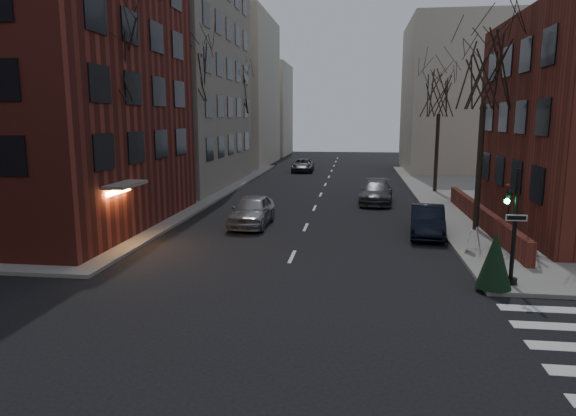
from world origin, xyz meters
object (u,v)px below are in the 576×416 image
(parked_sedan, at_px, (427,221))
(evergreen_shrub, at_px, (495,260))
(streetlamp_far, at_px, (248,134))
(car_lane_far, at_px, (303,165))
(traffic_signal, at_px, (512,234))
(tree_right_b, at_px, (440,94))
(tree_left_c, at_px, (236,94))
(car_lane_gray, at_px, (376,192))
(sandwich_board, at_px, (473,240))
(tree_left_a, at_px, (106,59))
(tree_left_b, at_px, (190,72))
(tree_right_a, at_px, (485,72))
(streetlamp_near, at_px, (181,143))
(car_lane_silver, at_px, (252,211))

(parked_sedan, distance_m, evergreen_shrub, 8.39)
(streetlamp_far, relative_size, evergreen_shrub, 3.21)
(parked_sedan, relative_size, car_lane_far, 0.91)
(traffic_signal, height_order, tree_right_b, tree_right_b)
(tree_left_c, distance_m, car_lane_gray, 20.05)
(tree_right_b, xyz_separation_m, car_lane_gray, (-4.74, -5.56, -6.82))
(tree_right_b, height_order, sandwich_board, tree_right_b)
(tree_left_a, relative_size, evergreen_shrub, 5.25)
(tree_left_b, distance_m, parked_sedan, 19.39)
(streetlamp_far, height_order, parked_sedan, streetlamp_far)
(car_lane_far, bearing_deg, tree_right_a, -69.83)
(tree_left_a, relative_size, streetlamp_near, 1.63)
(traffic_signal, relative_size, tree_left_b, 0.37)
(tree_left_a, distance_m, parked_sedan, 17.10)
(streetlamp_far, height_order, car_lane_silver, streetlamp_far)
(streetlamp_far, height_order, car_lane_gray, streetlamp_far)
(tree_left_a, distance_m, tree_right_a, 18.05)
(streetlamp_far, xyz_separation_m, car_lane_gray, (12.26, -15.56, -3.48))
(tree_right_a, height_order, streetlamp_near, tree_right_a)
(traffic_signal, bearing_deg, tree_left_b, 134.54)
(car_lane_silver, bearing_deg, tree_left_b, 127.13)
(streetlamp_far, bearing_deg, parked_sedan, -60.25)
(car_lane_far, bearing_deg, evergreen_shrub, -77.14)
(traffic_signal, relative_size, car_lane_gray, 0.76)
(car_lane_gray, bearing_deg, tree_right_b, 54.61)
(parked_sedan, height_order, sandwich_board, parked_sedan)
(car_lane_silver, height_order, sandwich_board, car_lane_silver)
(sandwich_board, bearing_deg, traffic_signal, -70.41)
(tree_left_a, distance_m, car_lane_far, 34.03)
(tree_left_b, bearing_deg, tree_left_c, 90.00)
(traffic_signal, bearing_deg, car_lane_silver, 140.21)
(car_lane_silver, relative_size, car_lane_far, 0.97)
(car_lane_far, height_order, sandwich_board, car_lane_far)
(parked_sedan, bearing_deg, tree_left_c, 128.76)
(tree_left_a, bearing_deg, streetlamp_far, 88.77)
(car_lane_gray, relative_size, car_lane_far, 1.05)
(traffic_signal, relative_size, sandwich_board, 3.89)
(streetlamp_far, bearing_deg, tree_left_b, -92.15)
(streetlamp_near, relative_size, evergreen_shrub, 3.21)
(tree_left_b, bearing_deg, car_lane_far, 74.56)
(traffic_signal, relative_size, parked_sedan, 0.87)
(tree_left_a, relative_size, sandwich_board, 9.98)
(streetlamp_far, relative_size, car_lane_silver, 1.29)
(tree_left_a, height_order, car_lane_silver, tree_left_a)
(tree_right_a, bearing_deg, car_lane_gray, 119.32)
(tree_right_a, bearing_deg, sandwich_board, -103.57)
(traffic_signal, xyz_separation_m, tree_right_b, (0.86, 23.01, 5.68))
(parked_sedan, bearing_deg, sandwich_board, -61.38)
(car_lane_far, bearing_deg, car_lane_gray, -72.88)
(streetlamp_near, height_order, parked_sedan, streetlamp_near)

